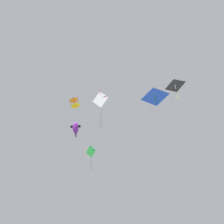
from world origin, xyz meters
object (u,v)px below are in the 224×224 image
at_px(kite_box_upper_right, 75,103).
at_px(kite_diamond_near_left, 91,152).
at_px(kite_diamond_highest, 100,100).
at_px(kite_fish_far_centre, 76,128).
at_px(kite_delta_low_drifter, 175,86).
at_px(kite_delta_near_right, 155,97).

relative_size(kite_box_upper_right, kite_diamond_near_left, 1.33).
bearing_deg(kite_diamond_highest, kite_fish_far_centre, -162.25).
distance_m(kite_diamond_highest, kite_diamond_near_left, 16.04).
bearing_deg(kite_delta_low_drifter, kite_fish_far_centre, -145.14).
bearing_deg(kite_diamond_highest, kite_diamond_near_left, 111.16).
bearing_deg(kite_diamond_highest, kite_delta_low_drifter, 12.47).
xyz_separation_m(kite_fish_far_centre, kite_diamond_near_left, (15.91, 2.73, 4.25)).
relative_size(kite_delta_near_right, kite_diamond_highest, 1.43).
xyz_separation_m(kite_fish_far_centre, kite_diamond_highest, (0.87, -2.86, 4.54)).
height_order(kite_delta_low_drifter, kite_diamond_highest, kite_delta_low_drifter).
relative_size(kite_delta_low_drifter, kite_diamond_highest, 0.87).
bearing_deg(kite_delta_low_drifter, kite_delta_near_right, 140.34).
distance_m(kite_fish_far_centre, kite_box_upper_right, 9.16).
distance_m(kite_delta_low_drifter, kite_box_upper_right, 15.48).
height_order(kite_delta_near_right, kite_diamond_near_left, kite_delta_near_right).
relative_size(kite_delta_low_drifter, kite_diamond_near_left, 0.93).
xyz_separation_m(kite_delta_near_right, kite_delta_low_drifter, (-5.56, -3.00, -2.57)).
bearing_deg(kite_diamond_highest, kite_delta_near_right, 47.72).
relative_size(kite_diamond_highest, kite_diamond_near_left, 1.06).
bearing_deg(kite_box_upper_right, kite_fish_far_centre, -30.55).
height_order(kite_fish_far_centre, kite_delta_low_drifter, kite_delta_low_drifter).
xyz_separation_m(kite_delta_low_drifter, kite_box_upper_right, (1.81, 15.36, 0.61)).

